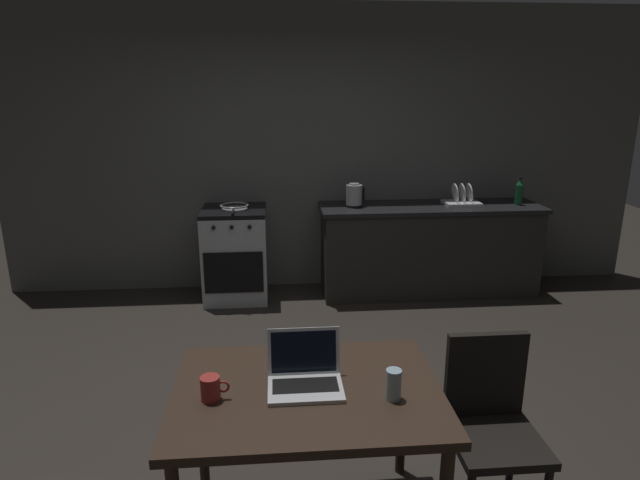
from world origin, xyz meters
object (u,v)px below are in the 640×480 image
object	(u,v)px
electric_kettle	(354,196)
frying_pan	(234,207)
dish_rack	(462,200)
stove_oven	(236,254)
coffee_mug	(211,388)
dining_table	(307,404)
chair	(491,419)
laptop	(305,376)
bottle	(519,192)
drinking_glass	(393,384)

from	to	relation	value
electric_kettle	frying_pan	world-z (taller)	electric_kettle
electric_kettle	frying_pan	size ratio (longest dim) A/B	0.52
frying_pan	dish_rack	world-z (taller)	dish_rack
stove_oven	coffee_mug	world-z (taller)	stove_oven
dining_table	frying_pan	size ratio (longest dim) A/B	2.63
dining_table	chair	size ratio (longest dim) A/B	1.28
electric_kettle	dining_table	bearing A→B (deg)	-102.11
laptop	coffee_mug	world-z (taller)	laptop
frying_pan	chair	bearing A→B (deg)	-65.00
laptop	bottle	xyz separation A→B (m)	(2.26, 2.90, 0.23)
dish_rack	drinking_glass	bearing A→B (deg)	-113.65
coffee_mug	dining_table	bearing A→B (deg)	7.39
chair	dining_table	bearing A→B (deg)	171.92
electric_kettle	chair	bearing A→B (deg)	-85.83
frying_pan	bottle	bearing A→B (deg)	-0.46
coffee_mug	chair	bearing A→B (deg)	4.05
chair	electric_kettle	size ratio (longest dim) A/B	3.97
chair	electric_kettle	distance (m)	2.98
stove_oven	electric_kettle	world-z (taller)	electric_kettle
electric_kettle	stove_oven	bearing A→B (deg)	-179.88
dining_table	drinking_glass	world-z (taller)	drinking_glass
frying_pan	coffee_mug	world-z (taller)	frying_pan
dining_table	frying_pan	xyz separation A→B (m)	(-0.50, 2.94, 0.24)
chair	drinking_glass	xyz separation A→B (m)	(-0.50, -0.15, 0.29)
dining_table	bottle	size ratio (longest dim) A/B	4.21
electric_kettle	dish_rack	xyz separation A→B (m)	(1.06, 0.00, -0.06)
dining_table	coffee_mug	bearing A→B (deg)	-172.61
frying_pan	electric_kettle	bearing A→B (deg)	1.40
stove_oven	dish_rack	size ratio (longest dim) A/B	2.61
bottle	coffee_mug	distance (m)	3.99
dining_table	electric_kettle	size ratio (longest dim) A/B	5.09
frying_pan	dish_rack	size ratio (longest dim) A/B	1.29
laptop	coffee_mug	size ratio (longest dim) A/B	2.66
laptop	drinking_glass	bearing A→B (deg)	-16.26
dining_table	chair	xyz separation A→B (m)	(0.85, 0.04, -0.15)
stove_oven	electric_kettle	xyz separation A→B (m)	(1.15, 0.00, 0.55)
stove_oven	dish_rack	distance (m)	2.27
dish_rack	bottle	bearing A→B (deg)	-5.18
dining_table	frying_pan	world-z (taller)	frying_pan
drinking_glass	dish_rack	distance (m)	3.36
dining_table	bottle	xyz separation A→B (m)	(2.25, 2.92, 0.35)
laptop	bottle	distance (m)	3.68
bottle	electric_kettle	bearing A→B (deg)	178.23
stove_oven	dining_table	bearing A→B (deg)	-80.16
drinking_glass	dish_rack	size ratio (longest dim) A/B	0.39
frying_pan	drinking_glass	xyz separation A→B (m)	(0.85, -3.05, -0.10)
laptop	coffee_mug	xyz separation A→B (m)	(-0.39, -0.07, 0.01)
dining_table	dish_rack	xyz separation A→B (m)	(1.70, 2.97, 0.27)
laptop	coffee_mug	bearing A→B (deg)	-165.66
electric_kettle	coffee_mug	size ratio (longest dim) A/B	1.89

